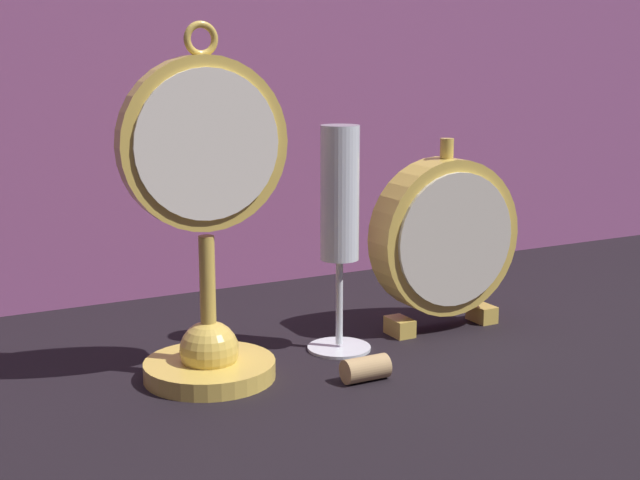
% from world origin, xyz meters
% --- Properties ---
extents(ground_plane, '(4.00, 4.00, 0.00)m').
position_xyz_m(ground_plane, '(0.00, 0.00, 0.00)').
color(ground_plane, black).
extents(fabric_backdrop_drape, '(1.47, 0.01, 0.60)m').
position_xyz_m(fabric_backdrop_drape, '(0.00, 0.33, 0.30)').
color(fabric_backdrop_drape, '#8E4C7F').
rests_on(fabric_backdrop_drape, ground_plane).
extents(pocket_watch_on_stand, '(0.15, 0.12, 0.31)m').
position_xyz_m(pocket_watch_on_stand, '(-0.13, 0.03, 0.12)').
color(pocket_watch_on_stand, gold).
rests_on(pocket_watch_on_stand, ground_plane).
extents(mantel_clock_silver, '(0.16, 0.04, 0.20)m').
position_xyz_m(mantel_clock_silver, '(0.14, 0.06, 0.10)').
color(mantel_clock_silver, gold).
rests_on(mantel_clock_silver, ground_plane).
extents(champagne_flute, '(0.06, 0.06, 0.22)m').
position_xyz_m(champagne_flute, '(0.01, 0.05, 0.13)').
color(champagne_flute, silver).
rests_on(champagne_flute, ground_plane).
extents(wine_cork, '(0.04, 0.02, 0.02)m').
position_xyz_m(wine_cork, '(-0.01, -0.04, 0.01)').
color(wine_cork, tan).
rests_on(wine_cork, ground_plane).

